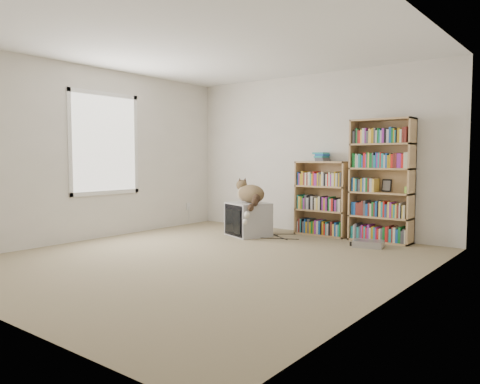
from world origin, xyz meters
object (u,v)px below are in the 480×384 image
Objects in this scene: crt_tv at (249,219)px; bookcase_short at (323,201)px; bookcase_tall at (382,184)px; dvd_player at (368,244)px; cat at (250,196)px.

bookcase_short reaches higher than crt_tv.
bookcase_tall is 0.97m from bookcase_short.
bookcase_short is at bearing 179.94° from bookcase_tall.
dvd_player is (0.95, -0.50, -0.48)m from bookcase_short.
crt_tv is at bearing 175.92° from dvd_player.
bookcase_tall is at bearing -0.06° from bookcase_short.
cat is at bearing -1.59° from crt_tv.
bookcase_tall reaches higher than cat.
bookcase_tall is at bearing 42.04° from cat.
bookcase_tall is (1.78, 0.75, 0.57)m from crt_tv.
crt_tv reaches higher than dvd_player.
bookcase_short is 1.18m from dvd_player.
crt_tv is 1.84m from dvd_player.
bookcase_tall is (1.73, 0.77, 0.22)m from cat.
bookcase_tall reaches higher than dvd_player.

